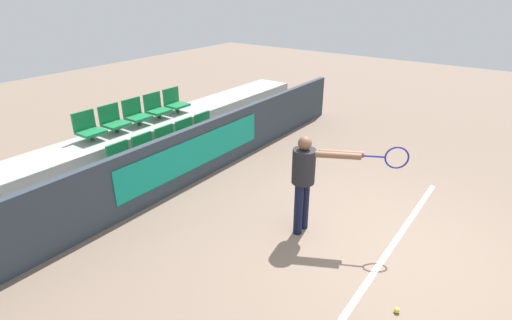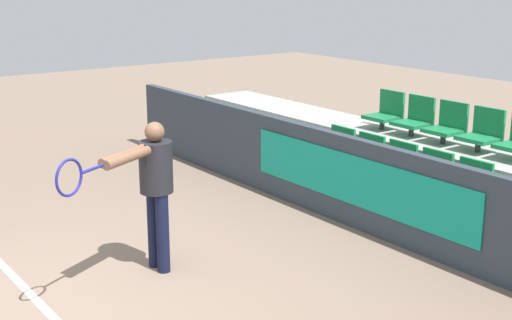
# 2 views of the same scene
# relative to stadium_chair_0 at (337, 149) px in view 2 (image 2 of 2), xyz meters

# --- Properties ---
(ground_plane) EXTENTS (30.00, 30.00, 0.00)m
(ground_plane) POSITION_rel_stadium_chair_0_xyz_m (1.06, -4.26, -0.63)
(ground_plane) COLOR #7A6656
(court_baseline) EXTENTS (4.77, 0.08, 0.01)m
(court_baseline) POSITION_rel_stadium_chair_0_xyz_m (1.06, -4.37, -0.63)
(court_baseline) COLOR white
(court_baseline) RESTS_ON ground
(barrier_wall) EXTENTS (10.11, 0.14, 1.06)m
(barrier_wall) POSITION_rel_stadium_chair_0_xyz_m (1.06, -0.65, -0.10)
(barrier_wall) COLOR #2D3842
(barrier_wall) RESTS_ON ground
(bleacher_tier_front) EXTENTS (9.71, 0.91, 0.40)m
(bleacher_tier_front) POSITION_rel_stadium_chair_0_xyz_m (1.06, -0.11, -0.43)
(bleacher_tier_front) COLOR #9E9E99
(bleacher_tier_front) RESTS_ON ground
(bleacher_tier_middle) EXTENTS (9.71, 0.91, 0.79)m
(bleacher_tier_middle) POSITION_rel_stadium_chair_0_xyz_m (1.06, 0.79, -0.23)
(bleacher_tier_middle) COLOR #9E9E99
(bleacher_tier_middle) RESTS_ON ground
(stadium_chair_0) EXTENTS (0.43, 0.40, 0.52)m
(stadium_chair_0) POSITION_rel_stadium_chair_0_xyz_m (0.00, 0.00, 0.00)
(stadium_chair_0) COLOR #333333
(stadium_chair_0) RESTS_ON bleacher_tier_front
(stadium_chair_1) EXTENTS (0.43, 0.40, 0.52)m
(stadium_chair_1) POSITION_rel_stadium_chair_0_xyz_m (0.53, 0.00, 0.00)
(stadium_chair_1) COLOR #333333
(stadium_chair_1) RESTS_ON bleacher_tier_front
(stadium_chair_2) EXTENTS (0.43, 0.40, 0.52)m
(stadium_chair_2) POSITION_rel_stadium_chair_0_xyz_m (1.06, 0.00, 0.00)
(stadium_chair_2) COLOR #333333
(stadium_chair_2) RESTS_ON bleacher_tier_front
(stadium_chair_3) EXTENTS (0.43, 0.40, 0.52)m
(stadium_chair_3) POSITION_rel_stadium_chair_0_xyz_m (1.59, 0.00, 0.00)
(stadium_chair_3) COLOR #333333
(stadium_chair_3) RESTS_ON bleacher_tier_front
(stadium_chair_4) EXTENTS (0.43, 0.40, 0.52)m
(stadium_chair_4) POSITION_rel_stadium_chair_0_xyz_m (2.12, 0.00, 0.00)
(stadium_chair_4) COLOR #333333
(stadium_chair_4) RESTS_ON bleacher_tier_front
(stadium_chair_5) EXTENTS (0.43, 0.40, 0.52)m
(stadium_chair_5) POSITION_rel_stadium_chair_0_xyz_m (0.00, 0.91, 0.40)
(stadium_chair_5) COLOR #333333
(stadium_chair_5) RESTS_ON bleacher_tier_middle
(stadium_chair_6) EXTENTS (0.43, 0.40, 0.52)m
(stadium_chair_6) POSITION_rel_stadium_chair_0_xyz_m (0.53, 0.91, 0.40)
(stadium_chair_6) COLOR #333333
(stadium_chair_6) RESTS_ON bleacher_tier_middle
(stadium_chair_7) EXTENTS (0.43, 0.40, 0.52)m
(stadium_chair_7) POSITION_rel_stadium_chair_0_xyz_m (1.06, 0.91, 0.40)
(stadium_chair_7) COLOR #333333
(stadium_chair_7) RESTS_ON bleacher_tier_middle
(stadium_chair_8) EXTENTS (0.43, 0.40, 0.52)m
(stadium_chair_8) POSITION_rel_stadium_chair_0_xyz_m (1.59, 0.91, 0.40)
(stadium_chair_8) COLOR #333333
(stadium_chair_8) RESTS_ON bleacher_tier_middle
(tennis_player) EXTENTS (0.81, 1.41, 1.51)m
(tennis_player) POSITION_rel_stadium_chair_0_xyz_m (0.81, -3.17, 0.31)
(tennis_player) COLOR black
(tennis_player) RESTS_ON ground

